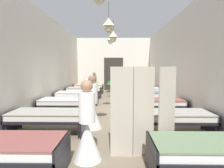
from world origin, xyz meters
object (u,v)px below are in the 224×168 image
bed_left_row_4 (84,90)px  privacy_screen (144,112)px  patient_seated_primary (94,80)px  bed_right_row_2 (157,103)px  bed_left_row_5 (89,86)px  bed_left_row_2 (66,102)px  bed_right_row_4 (142,90)px  bed_right_row_3 (148,95)px  bed_left_row_1 (47,116)px  bed_right_row_5 (138,87)px  nurse_near_aisle (92,109)px  bed_right_row_1 (174,117)px  nurse_mid_aisle (87,131)px  bed_right_row_0 (213,149)px  potted_plant (111,81)px  bed_left_row_3 (77,95)px  bed_left_row_0 (3,148)px

bed_left_row_4 → privacy_screen: bearing=-71.1°
patient_seated_primary → bed_right_row_2: bearing=-62.6°
bed_left_row_5 → privacy_screen: (2.28, -8.50, 0.41)m
bed_left_row_2 → privacy_screen: (2.28, -3.01, 0.41)m
patient_seated_primary → privacy_screen: size_ratio=0.47×
patient_seated_primary → bed_right_row_4: bearing=-33.6°
bed_right_row_3 → bed_left_row_4: 3.72m
bed_left_row_1 → patient_seated_primary: 7.43m
bed_left_row_4 → bed_right_row_5: same height
bed_left_row_1 → nurse_near_aisle: 1.18m
bed_right_row_1 → bed_right_row_4: 5.49m
nurse_near_aisle → privacy_screen: privacy_screen is taller
bed_left_row_4 → nurse_mid_aisle: 6.94m
bed_left_row_2 → nurse_near_aisle: bearing=-52.3°
bed_right_row_1 → bed_left_row_4: 6.37m
bed_left_row_1 → bed_right_row_5: bearing=66.2°
bed_right_row_4 → bed_left_row_1: bearing=-120.5°
bed_right_row_0 → nurse_near_aisle: size_ratio=1.28×
bed_right_row_0 → bed_right_row_5: same height
bed_right_row_4 → potted_plant: size_ratio=1.70×
bed_left_row_3 → bed_right_row_3: size_ratio=1.00×
nurse_near_aisle → bed_left_row_5: bearing=21.3°
bed_left_row_2 → potted_plant: (1.47, 5.85, 0.31)m
bed_right_row_2 → bed_left_row_2: bearing=180.0°
bed_left_row_1 → bed_right_row_2: 3.72m
bed_left_row_0 → bed_right_row_0: (3.23, 0.00, 0.00)m
bed_left_row_3 → bed_right_row_3: 3.23m
patient_seated_primary → nurse_mid_aisle: bearing=-84.2°
bed_right_row_5 → nurse_mid_aisle: 8.89m
bed_right_row_1 → patient_seated_primary: size_ratio=2.37×
bed_left_row_0 → bed_right_row_5: 9.70m
nurse_near_aisle → bed_right_row_2: bearing=-43.6°
bed_left_row_0 → bed_right_row_4: (3.23, 7.32, 0.00)m
bed_right_row_4 → privacy_screen: privacy_screen is taller
bed_left_row_1 → bed_right_row_3: 4.88m
bed_right_row_1 → bed_right_row_2: same height
bed_left_row_5 → bed_right_row_1: bearing=-66.2°
bed_left_row_0 → bed_right_row_4: 8.00m
patient_seated_primary → bed_left_row_2: bearing=-93.6°
bed_right_row_4 → bed_right_row_5: same height
bed_right_row_3 → nurse_mid_aisle: (-2.00, -5.00, 0.09)m
bed_left_row_4 → bed_right_row_5: size_ratio=1.00×
bed_right_row_1 → nurse_near_aisle: 2.16m
bed_left_row_4 → potted_plant: potted_plant is taller
bed_left_row_0 → bed_right_row_0: size_ratio=1.00×
bed_right_row_1 → bed_left_row_3: (-3.23, 3.66, 0.00)m
nurse_near_aisle → potted_plant: (0.36, 7.29, 0.22)m
bed_left_row_4 → potted_plant: size_ratio=1.70×
bed_left_row_3 → bed_right_row_3: bearing=0.0°
nurse_near_aisle → nurse_mid_aisle: 1.74m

